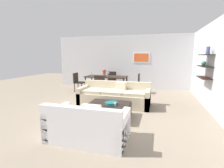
{
  "coord_description": "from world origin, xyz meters",
  "views": [
    {
      "loc": [
        1.51,
        -5.06,
        1.67
      ],
      "look_at": [
        0.03,
        0.2,
        0.75
      ],
      "focal_mm": 26.93,
      "sensor_mm": 36.0,
      "label": 1
    }
  ],
  "objects_px": {
    "loveseat_white": "(88,126)",
    "dining_chair_head": "(111,79)",
    "dining_chair_right_far": "(136,82)",
    "wine_glass_head": "(109,73)",
    "decorative_bowl": "(111,103)",
    "dining_chair_left_near": "(78,81)",
    "coffee_table": "(108,111)",
    "wine_glass_right_far": "(122,74)",
    "dining_table": "(106,78)",
    "dining_chair_foot": "(100,84)",
    "candle_jar": "(115,104)",
    "wine_glass_left_near": "(91,73)",
    "centerpiece_vase": "(104,73)",
    "sofa_beige": "(114,97)"
  },
  "relations": [
    {
      "from": "dining_chair_left_near",
      "to": "candle_jar",
      "type": "bearing_deg",
      "value": -49.24
    },
    {
      "from": "dining_chair_right_far",
      "to": "centerpiece_vase",
      "type": "xyz_separation_m",
      "value": [
        -1.43,
        -0.24,
        0.41
      ]
    },
    {
      "from": "dining_chair_right_far",
      "to": "candle_jar",
      "type": "bearing_deg",
      "value": -91.85
    },
    {
      "from": "sofa_beige",
      "to": "wine_glass_head",
      "type": "xyz_separation_m",
      "value": [
        -0.88,
        2.24,
        0.58
      ]
    },
    {
      "from": "wine_glass_right_far",
      "to": "dining_chair_head",
      "type": "bearing_deg",
      "value": 133.73
    },
    {
      "from": "sofa_beige",
      "to": "coffee_table",
      "type": "distance_m",
      "value": 1.23
    },
    {
      "from": "wine_glass_right_far",
      "to": "dining_chair_foot",
      "type": "bearing_deg",
      "value": -126.61
    },
    {
      "from": "dining_chair_right_far",
      "to": "wine_glass_left_near",
      "type": "relative_size",
      "value": 5.09
    },
    {
      "from": "dining_table",
      "to": "centerpiece_vase",
      "type": "bearing_deg",
      "value": -149.48
    },
    {
      "from": "loveseat_white",
      "to": "dining_chair_head",
      "type": "xyz_separation_m",
      "value": [
        -0.99,
        5.19,
        0.21
      ]
    },
    {
      "from": "dining_chair_right_far",
      "to": "wine_glass_head",
      "type": "height_order",
      "value": "wine_glass_head"
    },
    {
      "from": "dining_chair_foot",
      "to": "wine_glass_right_far",
      "type": "bearing_deg",
      "value": 53.39
    },
    {
      "from": "coffee_table",
      "to": "decorative_bowl",
      "type": "distance_m",
      "value": 0.25
    },
    {
      "from": "sofa_beige",
      "to": "decorative_bowl",
      "type": "distance_m",
      "value": 1.25
    },
    {
      "from": "sofa_beige",
      "to": "centerpiece_vase",
      "type": "xyz_separation_m",
      "value": [
        -0.97,
        1.83,
        0.63
      ]
    },
    {
      "from": "coffee_table",
      "to": "decorative_bowl",
      "type": "height_order",
      "value": "decorative_bowl"
    },
    {
      "from": "dining_chair_left_near",
      "to": "centerpiece_vase",
      "type": "height_order",
      "value": "centerpiece_vase"
    },
    {
      "from": "decorative_bowl",
      "to": "dining_chair_left_near",
      "type": "bearing_deg",
      "value": 130.3
    },
    {
      "from": "dining_chair_head",
      "to": "wine_glass_right_far",
      "type": "height_order",
      "value": "wine_glass_right_far"
    },
    {
      "from": "dining_table",
      "to": "dining_chair_right_far",
      "type": "bearing_deg",
      "value": 8.01
    },
    {
      "from": "decorative_bowl",
      "to": "centerpiece_vase",
      "type": "bearing_deg",
      "value": 111.62
    },
    {
      "from": "sofa_beige",
      "to": "dining_chair_left_near",
      "type": "distance_m",
      "value": 2.8
    },
    {
      "from": "loveseat_white",
      "to": "centerpiece_vase",
      "type": "bearing_deg",
      "value": 104.05
    },
    {
      "from": "sofa_beige",
      "to": "centerpiece_vase",
      "type": "bearing_deg",
      "value": 117.89
    },
    {
      "from": "wine_glass_left_near",
      "to": "wine_glass_right_far",
      "type": "bearing_deg",
      "value": 8.56
    },
    {
      "from": "wine_glass_right_far",
      "to": "coffee_table",
      "type": "bearing_deg",
      "value": -84.0
    },
    {
      "from": "decorative_bowl",
      "to": "dining_table",
      "type": "distance_m",
      "value": 3.3
    },
    {
      "from": "loveseat_white",
      "to": "candle_jar",
      "type": "distance_m",
      "value": 1.21
    },
    {
      "from": "dining_chair_right_far",
      "to": "dining_chair_left_near",
      "type": "distance_m",
      "value": 2.72
    },
    {
      "from": "coffee_table",
      "to": "centerpiece_vase",
      "type": "xyz_separation_m",
      "value": [
        -1.11,
        3.04,
        0.73
      ]
    },
    {
      "from": "coffee_table",
      "to": "dining_chair_head",
      "type": "height_order",
      "value": "dining_chair_head"
    },
    {
      "from": "coffee_table",
      "to": "wine_glass_right_far",
      "type": "height_order",
      "value": "wine_glass_right_far"
    },
    {
      "from": "coffee_table",
      "to": "wine_glass_left_near",
      "type": "xyz_separation_m",
      "value": [
        -1.72,
        2.99,
        0.68
      ]
    },
    {
      "from": "wine_glass_left_near",
      "to": "centerpiece_vase",
      "type": "bearing_deg",
      "value": 4.98
    },
    {
      "from": "dining_chair_head",
      "to": "wine_glass_right_far",
      "type": "bearing_deg",
      "value": -46.27
    },
    {
      "from": "candle_jar",
      "to": "wine_glass_left_near",
      "type": "height_order",
      "value": "wine_glass_left_near"
    },
    {
      "from": "coffee_table",
      "to": "wine_glass_left_near",
      "type": "relative_size",
      "value": 6.49
    },
    {
      "from": "decorative_bowl",
      "to": "wine_glass_left_near",
      "type": "distance_m",
      "value": 3.53
    },
    {
      "from": "dining_chair_head",
      "to": "centerpiece_vase",
      "type": "xyz_separation_m",
      "value": [
        -0.09,
        -0.88,
        0.41
      ]
    },
    {
      "from": "dining_chair_right_far",
      "to": "wine_glass_right_far",
      "type": "xyz_separation_m",
      "value": [
        -0.65,
        -0.09,
        0.35
      ]
    },
    {
      "from": "centerpiece_vase",
      "to": "candle_jar",
      "type": "bearing_deg",
      "value": -67.1
    },
    {
      "from": "dining_chair_right_far",
      "to": "wine_glass_head",
      "type": "relative_size",
      "value": 5.34
    },
    {
      "from": "dining_table",
      "to": "wine_glass_head",
      "type": "relative_size",
      "value": 11.39
    },
    {
      "from": "decorative_bowl",
      "to": "dining_chair_foot",
      "type": "bearing_deg",
      "value": 116.26
    },
    {
      "from": "wine_glass_right_far",
      "to": "sofa_beige",
      "type": "bearing_deg",
      "value": -84.61
    },
    {
      "from": "dining_chair_foot",
      "to": "candle_jar",
      "type": "bearing_deg",
      "value": -62.32
    },
    {
      "from": "sofa_beige",
      "to": "candle_jar",
      "type": "xyz_separation_m",
      "value": [
        0.36,
        -1.31,
        0.13
      ]
    },
    {
      "from": "loveseat_white",
      "to": "dining_chair_left_near",
      "type": "bearing_deg",
      "value": 119.26
    },
    {
      "from": "loveseat_white",
      "to": "wine_glass_left_near",
      "type": "bearing_deg",
      "value": 111.58
    },
    {
      "from": "dining_chair_right_far",
      "to": "wine_glass_head",
      "type": "xyz_separation_m",
      "value": [
        -1.35,
        0.17,
        0.36
      ]
    }
  ]
}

